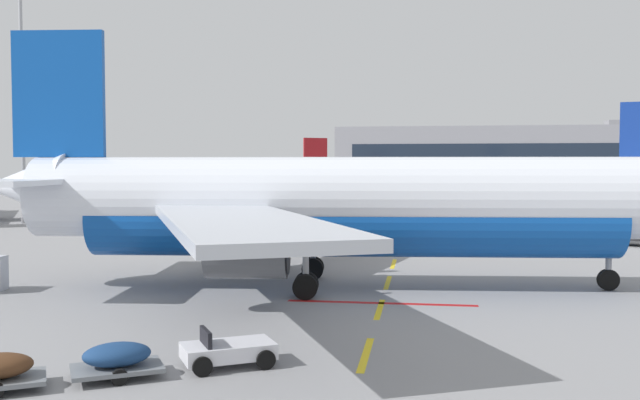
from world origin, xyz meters
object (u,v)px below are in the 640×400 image
(apron_light_mast_near, at_px, (21,39))
(airliner_foreground, at_px, (340,205))
(catering_truck, at_px, (637,223))
(airliner_mid_left, at_px, (383,184))
(baggage_train, at_px, (118,359))

(apron_light_mast_near, bearing_deg, airliner_foreground, -42.05)
(apron_light_mast_near, bearing_deg, catering_truck, -12.07)
(airliner_mid_left, bearing_deg, apron_light_mast_near, -134.29)
(airliner_foreground, relative_size, apron_light_mast_near, 1.15)
(baggage_train, bearing_deg, airliner_mid_left, 88.30)
(apron_light_mast_near, bearing_deg, baggage_train, -56.24)
(catering_truck, bearing_deg, baggage_train, -123.61)
(airliner_foreground, relative_size, airliner_mid_left, 1.38)
(airliner_foreground, bearing_deg, baggage_train, -106.15)
(airliner_foreground, distance_m, apron_light_mast_near, 50.24)
(catering_truck, bearing_deg, airliner_foreground, -133.11)
(airliner_mid_left, height_order, baggage_train, airliner_mid_left)
(airliner_foreground, xyz_separation_m, catering_truck, (19.18, 20.49, -2.30))
(airliner_foreground, distance_m, catering_truck, 28.16)
(baggage_train, distance_m, apron_light_mast_near, 59.34)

